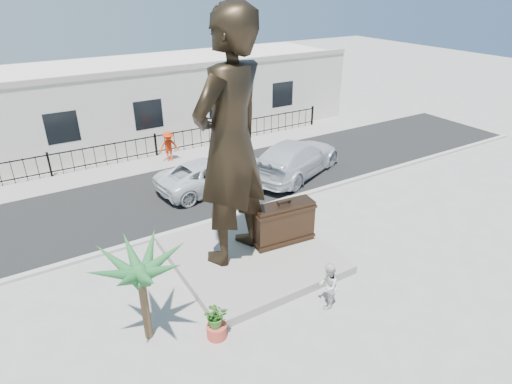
% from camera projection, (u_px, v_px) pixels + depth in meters
% --- Properties ---
extents(ground, '(100.00, 100.00, 0.00)m').
position_uv_depth(ground, '(287.00, 276.00, 14.32)').
color(ground, '#9E9991').
rests_on(ground, ground).
extents(street, '(40.00, 7.00, 0.01)m').
position_uv_depth(street, '(191.00, 187.00, 20.44)').
color(street, black).
rests_on(street, ground).
extents(curb, '(40.00, 0.25, 0.12)m').
position_uv_depth(curb, '(225.00, 217.00, 17.73)').
color(curb, '#A5A399').
rests_on(curb, ground).
extents(far_sidewalk, '(40.00, 2.50, 0.02)m').
position_uv_depth(far_sidewalk, '(162.00, 160.00, 23.50)').
color(far_sidewalk, '#9E9991').
rests_on(far_sidewalk, ground).
extents(plinth, '(5.20, 5.20, 0.30)m').
position_uv_depth(plinth, '(251.00, 255.00, 15.17)').
color(plinth, gray).
rests_on(plinth, ground).
extents(fence, '(22.00, 0.10, 1.20)m').
position_uv_depth(fence, '(156.00, 146.00, 23.85)').
color(fence, black).
rests_on(fence, ground).
extents(building, '(28.00, 7.00, 4.40)m').
position_uv_depth(building, '(130.00, 101.00, 26.35)').
color(building, silver).
rests_on(building, ground).
extents(statue, '(3.49, 2.96, 8.13)m').
position_uv_depth(statue, '(230.00, 143.00, 13.22)').
color(statue, black).
rests_on(statue, plinth).
extents(suitcase, '(2.26, 0.91, 1.55)m').
position_uv_depth(suitcase, '(283.00, 223.00, 15.32)').
color(suitcase, '#312014').
rests_on(suitcase, plinth).
extents(tourist, '(0.93, 0.91, 1.51)m').
position_uv_depth(tourist, '(328.00, 286.00, 12.69)').
color(tourist, silver).
rests_on(tourist, ground).
extents(car_white, '(5.34, 2.97, 1.41)m').
position_uv_depth(car_white, '(209.00, 174.00, 20.07)').
color(car_white, silver).
rests_on(car_white, street).
extents(car_silver, '(6.50, 4.63, 1.75)m').
position_uv_depth(car_silver, '(295.00, 158.00, 21.45)').
color(car_silver, silver).
rests_on(car_silver, street).
extents(worker, '(1.10, 0.66, 1.65)m').
position_uv_depth(worker, '(169.00, 146.00, 23.06)').
color(worker, red).
rests_on(worker, far_sidewalk).
extents(palm_tree, '(1.80, 1.80, 3.20)m').
position_uv_depth(palm_tree, '(149.00, 336.00, 11.91)').
color(palm_tree, '#205829').
rests_on(palm_tree, ground).
extents(planter, '(0.56, 0.56, 0.40)m').
position_uv_depth(planter, '(217.00, 331.00, 11.81)').
color(planter, '#C14233').
rests_on(planter, ground).
extents(shrub, '(0.82, 0.77, 0.73)m').
position_uv_depth(shrub, '(216.00, 315.00, 11.56)').
color(shrub, '#377124').
rests_on(shrub, planter).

